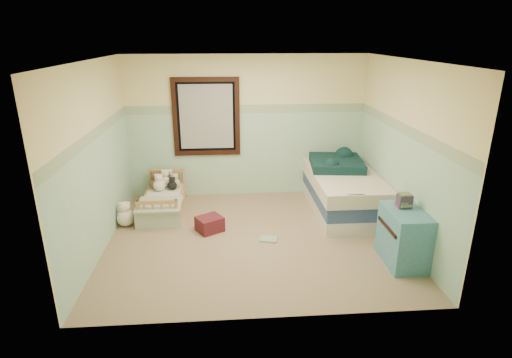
{
  "coord_description": "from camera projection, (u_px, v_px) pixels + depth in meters",
  "views": [
    {
      "loc": [
        -0.38,
        -5.35,
        2.81
      ],
      "look_at": [
        0.06,
        0.35,
        0.79
      ],
      "focal_mm": 28.8,
      "sensor_mm": 36.0,
      "label": 1
    }
  ],
  "objects": [
    {
      "name": "book_stack",
      "position": [
        404.0,
        201.0,
        5.19
      ],
      "size": [
        0.18,
        0.14,
        0.17
      ],
      "primitive_type": "cube",
      "rotation": [
        0.0,
        0.0,
        0.04
      ],
      "color": "#4D322B",
      "rests_on": "dresser"
    },
    {
      "name": "floor_book",
      "position": [
        269.0,
        239.0,
        5.93
      ],
      "size": [
        0.29,
        0.25,
        0.02
      ],
      "primitive_type": "cube",
      "rotation": [
        0.0,
        0.0,
        -0.24
      ],
      "color": "gold",
      "rests_on": "floor"
    },
    {
      "name": "extra_plush_5",
      "position": [
        175.0,
        183.0,
        7.11
      ],
      "size": [
        0.18,
        0.18,
        0.18
      ],
      "primitive_type": "sphere",
      "color": "#D4B88A",
      "rests_on": "toddler_mattress"
    },
    {
      "name": "teal_blanket",
      "position": [
        336.0,
        163.0,
        7.0
      ],
      "size": [
        0.95,
        0.99,
        0.14
      ],
      "primitive_type": "cube",
      "rotation": [
        0.0,
        0.0,
        -0.11
      ],
      "color": "black",
      "rests_on": "twin_mattress"
    },
    {
      "name": "ceiling",
      "position": [
        254.0,
        59.0,
        5.16
      ],
      "size": [
        4.2,
        3.6,
        0.02
      ],
      "primitive_type": "cube",
      "color": "silver",
      "rests_on": "wall_back"
    },
    {
      "name": "twin_bed_frame",
      "position": [
        341.0,
        203.0,
        6.93
      ],
      "size": [
        1.0,
        2.01,
        0.22
      ],
      "primitive_type": "cube",
      "color": "silver",
      "rests_on": "floor"
    },
    {
      "name": "plush_bed_dark",
      "position": [
        172.0,
        185.0,
        7.03
      ],
      "size": [
        0.16,
        0.16,
        0.16
      ],
      "primitive_type": "sphere",
      "color": "black",
      "rests_on": "toddler_mattress"
    },
    {
      "name": "red_pillow",
      "position": [
        210.0,
        224.0,
        6.17
      ],
      "size": [
        0.47,
        0.45,
        0.22
      ],
      "primitive_type": "cube",
      "rotation": [
        0.0,
        0.0,
        0.55
      ],
      "color": "maroon",
      "rests_on": "floor"
    },
    {
      "name": "window_frame",
      "position": [
        206.0,
        117.0,
        7.11
      ],
      "size": [
        1.16,
        0.06,
        1.36
      ],
      "primitive_type": "cube",
      "color": "black",
      "rests_on": "wall_back"
    },
    {
      "name": "extra_plush_1",
      "position": [
        168.0,
        181.0,
        7.18
      ],
      "size": [
        0.18,
        0.18,
        0.18
      ],
      "primitive_type": "sphere",
      "color": "brown",
      "rests_on": "toddler_mattress"
    },
    {
      "name": "wall_front",
      "position": [
        267.0,
        208.0,
        3.89
      ],
      "size": [
        4.2,
        0.04,
        2.5
      ],
      "primitive_type": "cube",
      "color": "beige",
      "rests_on": "floor"
    },
    {
      "name": "plush_bed_white",
      "position": [
        169.0,
        180.0,
        7.22
      ],
      "size": [
        0.2,
        0.2,
        0.2
      ],
      "primitive_type": "sphere",
      "color": "silver",
      "rests_on": "toddler_mattress"
    },
    {
      "name": "plush_bed_brown",
      "position": [
        158.0,
        181.0,
        7.21
      ],
      "size": [
        0.18,
        0.18,
        0.18
      ],
      "primitive_type": "sphere",
      "color": "brown",
      "rests_on": "toddler_mattress"
    },
    {
      "name": "floor",
      "position": [
        254.0,
        238.0,
        6.0
      ],
      "size": [
        4.2,
        3.6,
        0.02
      ],
      "primitive_type": "cube",
      "color": "#81674E",
      "rests_on": "ground"
    },
    {
      "name": "plush_floor_cream",
      "position": [
        126.0,
        218.0,
        6.33
      ],
      "size": [
        0.27,
        0.27,
        0.27
      ],
      "primitive_type": "sphere",
      "color": "white",
      "rests_on": "floor"
    },
    {
      "name": "plush_bed_tan",
      "position": [
        159.0,
        185.0,
        7.01
      ],
      "size": [
        0.2,
        0.2,
        0.2
      ],
      "primitive_type": "sphere",
      "color": "#D4B88A",
      "rests_on": "toddler_mattress"
    },
    {
      "name": "border_strip",
      "position": [
        246.0,
        109.0,
        7.15
      ],
      "size": [
        4.2,
        0.01,
        0.15
      ],
      "primitive_type": "cube",
      "color": "#4F844D",
      "rests_on": "wall_back"
    },
    {
      "name": "extra_plush_3",
      "position": [
        159.0,
        185.0,
        6.97
      ],
      "size": [
        0.2,
        0.2,
        0.2
      ],
      "primitive_type": "sphere",
      "color": "white",
      "rests_on": "toddler_mattress"
    },
    {
      "name": "plush_floor_tan",
      "position": [
        145.0,
        215.0,
        6.48
      ],
      "size": [
        0.23,
        0.23,
        0.23
      ],
      "primitive_type": "sphere",
      "color": "#D4B88A",
      "rests_on": "floor"
    },
    {
      "name": "extra_plush_4",
      "position": [
        176.0,
        182.0,
        7.17
      ],
      "size": [
        0.17,
        0.17,
        0.17
      ],
      "primitive_type": "sphere",
      "color": "black",
      "rests_on": "toddler_mattress"
    },
    {
      "name": "extra_plush_0",
      "position": [
        155.0,
        183.0,
        7.06
      ],
      "size": [
        0.21,
        0.21,
        0.21
      ],
      "primitive_type": "sphere",
      "color": "brown",
      "rests_on": "toddler_mattress"
    },
    {
      "name": "dresser",
      "position": [
        404.0,
        237.0,
        5.24
      ],
      "size": [
        0.45,
        0.73,
        0.73
      ],
      "primitive_type": "cube",
      "color": "teal",
      "rests_on": "floor"
    },
    {
      "name": "wainscot_mint",
      "position": [
        247.0,
        155.0,
        7.42
      ],
      "size": [
        4.2,
        0.01,
        1.5
      ],
      "primitive_type": "cube",
      "color": "#94CAA6",
      "rests_on": "floor"
    },
    {
      "name": "twin_boxspring",
      "position": [
        342.0,
        191.0,
        6.86
      ],
      "size": [
        1.0,
        2.01,
        0.22
      ],
      "primitive_type": "cube",
      "color": "navy",
      "rests_on": "twin_bed_frame"
    },
    {
      "name": "wall_right",
      "position": [
        404.0,
        152.0,
        5.73
      ],
      "size": [
        0.04,
        3.6,
        2.5
      ],
      "primitive_type": "cube",
      "color": "beige",
      "rests_on": "floor"
    },
    {
      "name": "window_blinds",
      "position": [
        206.0,
        117.0,
        7.12
      ],
      "size": [
        0.92,
        0.01,
        1.12
      ],
      "primitive_type": "cube",
      "color": "beige",
      "rests_on": "window_frame"
    },
    {
      "name": "toddler_bed_frame",
      "position": [
        164.0,
        207.0,
        6.85
      ],
      "size": [
        0.63,
        1.26,
        0.16
      ],
      "primitive_type": "cube",
      "color": "#AA7545",
      "rests_on": "floor"
    },
    {
      "name": "wall_back",
      "position": [
        247.0,
        127.0,
        7.27
      ],
      "size": [
        4.2,
        0.04,
        2.5
      ],
      "primitive_type": "cube",
      "color": "beige",
      "rests_on": "floor"
    },
    {
      "name": "extra_plush_2",
      "position": [
        166.0,
        181.0,
        7.16
      ],
      "size": [
        0.21,
        0.21,
        0.21
      ],
      "primitive_type": "sphere",
      "color": "white",
      "rests_on": "toddler_mattress"
    },
    {
      "name": "patchwork_quilt",
      "position": [
        159.0,
        204.0,
        6.41
      ],
      "size": [
        0.68,
        0.63,
        0.03
      ],
      "primitive_type": "cube",
      "color": "#7FA3C6",
      "rests_on": "toddler_mattress"
    },
    {
      "name": "toddler_mattress",
      "position": [
        163.0,
        199.0,
        6.8
      ],
      "size": [
        0.58,
        1.21,
        0.12
      ],
      "primitive_type": "cube",
      "color": "silver",
      "rests_on": "toddler_bed_frame"
    },
    {
      "name": "wall_left",
      "position": [
        96.0,
        159.0,
        5.43
      ],
      "size": [
        0.04,
        3.6,
        2.5
      ],
      "primitive_type": "cube",
      "color": "beige",
      "rests_on": "floor"
    },
    {
      "name": "twin_mattress",
      "position": [
        343.0,
        179.0,
        6.78
      ],
      "size": [
        1.04,
        2.05,
        0.22
      ],
      "primitive_type": "cube",
      "color": "beige",
      "rests_on": "twin_boxspring"
    }
  ]
}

